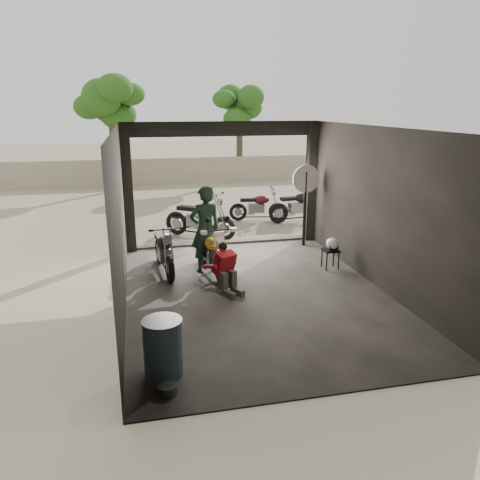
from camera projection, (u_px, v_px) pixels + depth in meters
name	position (u px, v px, depth m)	size (l,w,h in m)	color
ground	(256.00, 293.00, 9.25)	(80.00, 80.00, 0.00)	#7A6D56
garage	(249.00, 224.00, 9.41)	(7.00, 7.13, 3.20)	#2D2B28
boundary_wall	(182.00, 170.00, 22.21)	(18.00, 0.30, 1.20)	gray
tree_left	(110.00, 95.00, 19.23)	(2.20, 2.20, 5.60)	#382B1E
tree_right	(240.00, 106.00, 21.97)	(2.20, 2.20, 5.00)	#382B1E
main_bike	(211.00, 249.00, 10.15)	(0.72, 1.74, 1.16)	white
left_bike	(164.00, 248.00, 10.26)	(0.69, 1.68, 1.14)	black
outside_bike_a	(200.00, 215.00, 12.99)	(0.78, 1.89, 1.28)	black
outside_bike_b	(258.00, 204.00, 14.95)	(0.65, 1.59, 1.07)	#431019
outside_bike_c	(300.00, 203.00, 14.78)	(0.74, 1.80, 1.22)	black
rider	(205.00, 230.00, 10.21)	(0.71, 0.46, 1.94)	black
mechanic	(228.00, 270.00, 9.08)	(0.51, 0.69, 0.99)	red
stool	(331.00, 252.00, 10.51)	(0.34, 0.34, 0.47)	black
helmet	(332.00, 244.00, 10.44)	(0.28, 0.30, 0.27)	white
oil_drum	(163.00, 348.00, 6.35)	(0.53, 0.53, 0.82)	slate
sign_post	(305.00, 193.00, 11.97)	(0.71, 0.08, 2.14)	black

